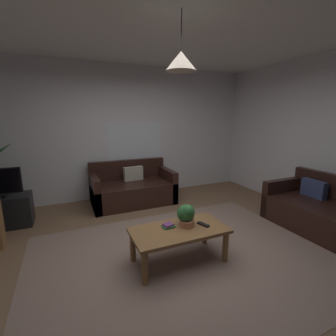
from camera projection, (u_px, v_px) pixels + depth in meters
The scene contains 15 objects.
floor at pixel (177, 251), 3.11m from camera, with size 5.60×4.98×0.02m, color brown.
rug at pixel (184, 259), 2.93m from camera, with size 3.64×2.74×0.01m, color gray.
wall_back at pixel (126, 133), 5.06m from camera, with size 5.72×0.06×2.75m, color silver.
wall_right at pixel (332, 138), 3.93m from camera, with size 0.06×4.98×2.75m, color silver.
ceiling at pixel (179, 16), 2.51m from camera, with size 5.60×4.98×0.02m, color white.
window_pane at pixel (135, 144), 5.15m from camera, with size 1.20×0.01×0.92m, color white.
couch_under_window at pixel (133, 189), 4.80m from camera, with size 1.60×0.89×0.82m.
couch_right_side at pixel (317, 211), 3.70m from camera, with size 0.89×1.36×0.82m.
coffee_table at pixel (179, 234), 2.82m from camera, with size 1.13×0.58×0.42m.
book_on_table_0 at pixel (168, 227), 2.83m from camera, with size 0.14×0.10×0.02m, color #387247.
book_on_table_1 at pixel (168, 225), 2.83m from camera, with size 0.11×0.10×0.02m, color #72387F.
remote_on_table_0 at pixel (203, 224), 2.89m from camera, with size 0.05×0.16×0.02m, color black.
potted_plant_on_table at pixel (186, 214), 2.85m from camera, with size 0.21×0.23×0.27m.
tv_stand at pixel (0, 212), 3.72m from camera, with size 0.90×0.44×0.50m, color black.
pendant_lamp at pixel (181, 61), 2.41m from camera, with size 0.32×0.32×0.58m.
Camera 1 is at (-1.24, -2.51, 1.72)m, focal length 25.40 mm.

